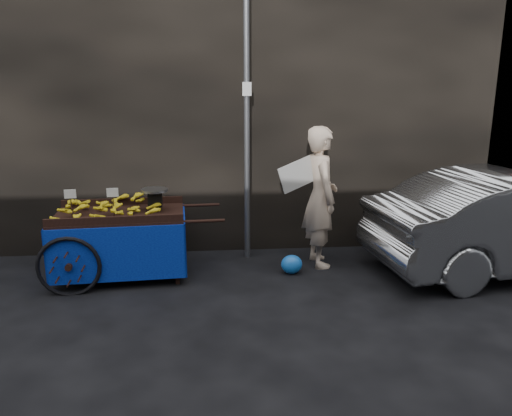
{
  "coord_description": "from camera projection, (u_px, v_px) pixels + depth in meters",
  "views": [
    {
      "loc": [
        -0.17,
        -5.61,
        2.54
      ],
      "look_at": [
        0.36,
        0.5,
        0.94
      ],
      "focal_mm": 35.0,
      "sensor_mm": 36.0,
      "label": 1
    }
  ],
  "objects": [
    {
      "name": "ground",
      "position": [
        230.0,
        294.0,
        6.06
      ],
      "size": [
        80.0,
        80.0,
        0.0
      ],
      "primitive_type": "plane",
      "color": "black",
      "rests_on": "ground"
    },
    {
      "name": "building_wall",
      "position": [
        247.0,
        81.0,
        7.97
      ],
      "size": [
        13.5,
        2.0,
        5.0
      ],
      "color": "black",
      "rests_on": "ground"
    },
    {
      "name": "street_pole",
      "position": [
        247.0,
        118.0,
        6.83
      ],
      "size": [
        0.12,
        0.1,
        4.0
      ],
      "color": "slate",
      "rests_on": "ground"
    },
    {
      "name": "banana_cart",
      "position": [
        116.0,
        220.0,
        6.45
      ],
      "size": [
        2.33,
        1.22,
        1.23
      ],
      "rotation": [
        0.0,
        0.0,
        0.07
      ],
      "color": "black",
      "rests_on": "ground"
    },
    {
      "name": "vendor",
      "position": [
        320.0,
        197.0,
        6.81
      ],
      "size": [
        0.89,
        0.75,
        1.93
      ],
      "rotation": [
        0.0,
        0.0,
        1.67
      ],
      "color": "#C8AD94",
      "rests_on": "ground"
    },
    {
      "name": "plastic_bag",
      "position": [
        292.0,
        264.0,
        6.66
      ],
      "size": [
        0.29,
        0.23,
        0.26
      ],
      "primitive_type": "ellipsoid",
      "color": "blue",
      "rests_on": "ground"
    }
  ]
}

